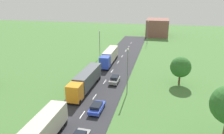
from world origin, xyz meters
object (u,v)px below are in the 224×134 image
truck_second (86,80)px  lamppost_second (128,69)px  lamppost_third (100,43)px  car_fourth (115,80)px  truck_lead (40,134)px  tree_oak (181,67)px  lamppost_fourth (148,31)px  truck_third (109,56)px  distant_building (157,27)px  car_third (97,107)px

truck_second → lamppost_second: bearing=2.0°
lamppost_third → car_fourth: bearing=-64.8°
truck_lead → tree_oak: tree_oak is taller
lamppost_second → lamppost_fourth: size_ratio=1.01×
car_fourth → truck_third: bearing=108.1°
truck_second → truck_third: same height
lamppost_fourth → distant_building: (3.26, 19.83, -1.19)m
car_fourth → lamppost_third: size_ratio=0.46×
truck_third → car_third: bearing=-81.0°
car_third → tree_oak: size_ratio=0.69×
lamppost_second → tree_oak: lamppost_second is taller
car_third → distant_building: size_ratio=0.31×
truck_lead → car_third: size_ratio=2.84×
truck_lead → lamppost_fourth: bearing=82.4°
car_third → tree_oak: tree_oak is taller
truck_third → car_third: size_ratio=3.19×
truck_lead → tree_oak: bearing=53.9°
truck_lead → car_third: bearing=67.0°
truck_lead → truck_third: (0.15, 36.66, 0.05)m
lamppost_second → tree_oak: size_ratio=1.48×
lamppost_third → car_third: bearing=-74.9°
truck_lead → distant_building: 85.51m
truck_third → car_third: (4.20, -26.43, -1.37)m
truck_third → car_fourth: bearing=-71.9°
tree_oak → car_third: bearing=-133.1°
lamppost_third → tree_oak: bearing=-35.1°
truck_third → truck_second: bearing=-91.4°
lamppost_second → lamppost_third: (-12.12, 22.77, -0.32)m
truck_second → car_third: truck_second is taller
truck_second → truck_third: (0.45, 18.55, -0.01)m
tree_oak → truck_third: bearing=148.5°
truck_second → distant_building: 67.69m
truck_lead → truck_third: 36.66m
truck_lead → car_third: truck_lead is taller
lamppost_third → lamppost_fourth: lamppost_fourth is taller
car_fourth → tree_oak: size_ratio=0.63×
lamppost_third → lamppost_fourth: (12.65, 23.64, 0.29)m
distant_building → truck_second: bearing=-100.4°
truck_second → lamppost_fourth: 47.66m
truck_lead → car_fourth: truck_lead is taller
truck_third → lamppost_second: size_ratio=1.48×
car_third → distant_building: distant_building is taller
truck_second → lamppost_second: lamppost_second is taller
lamppost_fourth → distant_building: lamppost_fourth is taller
truck_second → truck_third: size_ratio=1.03×
lamppost_second → lamppost_third: lamppost_second is taller
truck_third → car_third: 26.80m
truck_lead → car_fourth: size_ratio=3.08×
lamppost_third → tree_oak: size_ratio=1.38×
truck_lead → tree_oak: 31.47m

